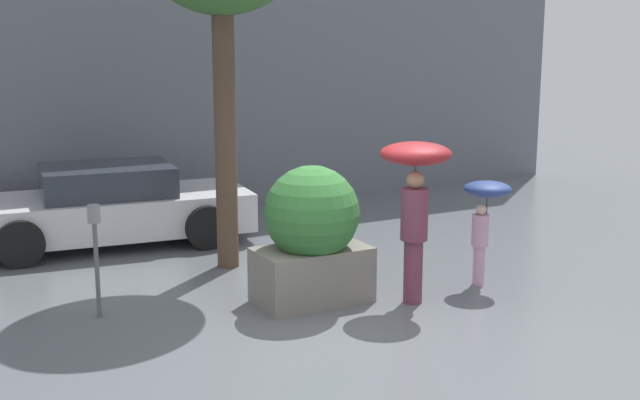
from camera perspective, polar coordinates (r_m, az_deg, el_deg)
ground_plane at (r=8.77m, az=0.75°, el=-9.05°), size 40.00×40.00×0.00m
building_facade at (r=14.23m, az=-12.45°, el=10.91°), size 18.00×0.30×6.00m
planter_box at (r=9.35m, az=-0.58°, el=-2.39°), size 1.32×1.11×1.63m
person_adult at (r=9.35m, az=6.78°, el=1.25°), size 0.84×0.84×1.89m
person_child at (r=10.21m, az=11.65°, el=-0.41°), size 0.59×0.59×1.32m
parked_car_near at (r=12.50m, az=-14.82°, el=-0.49°), size 4.35×2.28×1.20m
parking_meter at (r=9.14m, az=-15.70°, el=-2.57°), size 0.14×0.14×1.29m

